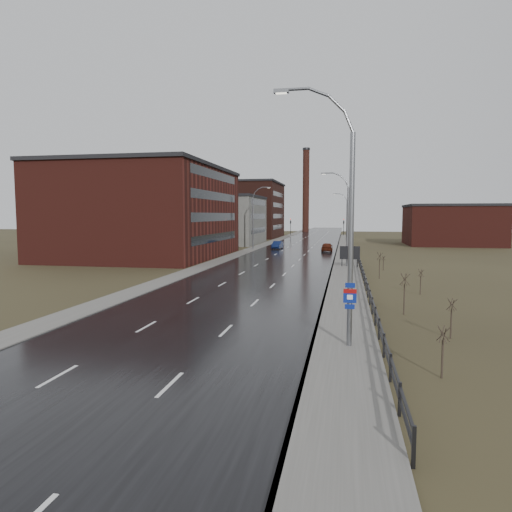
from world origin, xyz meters
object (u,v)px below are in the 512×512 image
at_px(car_near, 277,245).
at_px(streetlight_main, 344,220).
at_px(billboard, 350,253).
at_px(car_far, 327,247).

bearing_deg(car_near, streetlight_main, -76.12).
xyz_separation_m(billboard, car_near, (-12.84, 28.11, -1.04)).
xyz_separation_m(streetlight_main, car_near, (-12.21, 61.68, -5.35)).
bearing_deg(car_near, billboard, -62.77).
distance_m(car_near, car_far, 10.28).
bearing_deg(car_near, car_far, -23.35).
height_order(billboard, car_far, billboard).
height_order(billboard, car_near, billboard).
bearing_deg(billboard, car_far, 98.67).
distance_m(streetlight_main, car_far, 57.49).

